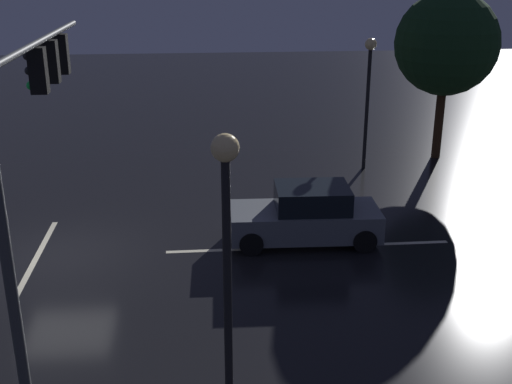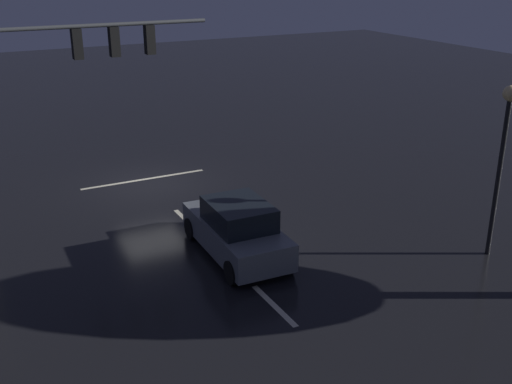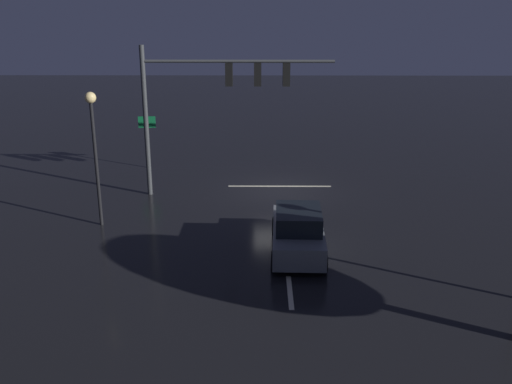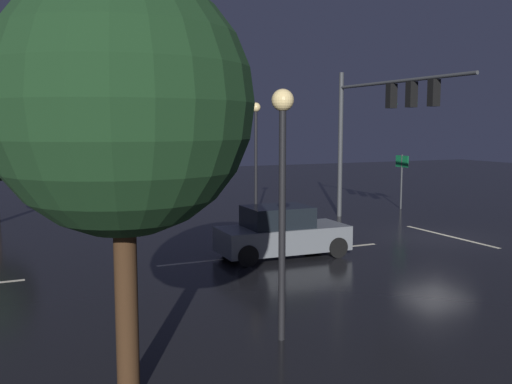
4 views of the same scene
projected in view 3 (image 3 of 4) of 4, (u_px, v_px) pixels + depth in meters
ground_plane at (280, 191)px, 28.24m from camera, size 80.00×80.00×0.00m
traffic_signal_assembly at (213, 90)px, 26.20m from camera, size 8.50×0.47×6.82m
lane_dash_far at (283, 222)px, 24.45m from camera, size 0.16×2.20×0.01m
lane_dash_mid at (290, 292)px, 18.77m from camera, size 0.16×2.20×0.01m
stop_bar at (280, 186)px, 28.88m from camera, size 5.00×0.16×0.01m
car_approaching at (298, 232)px, 21.38m from camera, size 2.01×4.41×1.70m
street_lamp_right_kerb at (94, 135)px, 22.96m from camera, size 0.44×0.44×5.42m
route_sign at (147, 130)px, 31.21m from camera, size 0.90×0.11×2.85m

